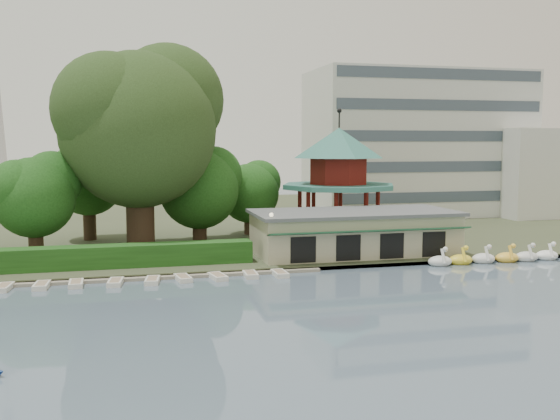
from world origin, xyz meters
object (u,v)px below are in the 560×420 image
object	(u,v)px
boathouse	(354,232)
pavilion	(339,171)
dock	(105,279)
big_tree	(140,120)

from	to	relation	value
boathouse	pavilion	xyz separation A→B (m)	(2.00, 10.03, 5.11)
dock	boathouse	bearing A→B (deg)	12.24
dock	big_tree	distance (m)	16.98
dock	big_tree	world-z (taller)	big_tree
pavilion	boathouse	bearing A→B (deg)	-101.28
dock	pavilion	bearing A→B (deg)	31.66
pavilion	big_tree	size ratio (longest dim) A/B	0.69
boathouse	big_tree	size ratio (longest dim) A/B	0.95
dock	pavilion	xyz separation A→B (m)	(24.00, 14.80, 7.36)
boathouse	pavilion	bearing A→B (deg)	78.72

